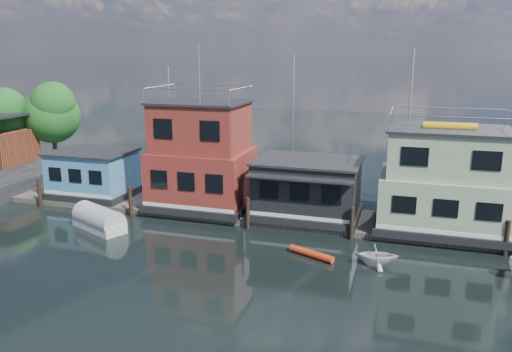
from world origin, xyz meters
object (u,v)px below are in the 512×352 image
(houseboat_blue, at_px, (93,173))
(houseboat_green, at_px, (445,182))
(dinghy_white, at_px, (377,255))
(tarp_runabout, at_px, (99,220))
(houseboat_dark, at_px, (307,188))
(red_kayak, at_px, (311,254))
(houseboat_red, at_px, (202,157))

(houseboat_blue, bearing_deg, houseboat_green, 0.00)
(houseboat_green, bearing_deg, houseboat_blue, -180.00)
(dinghy_white, xyz_separation_m, tarp_runabout, (-18.42, 0.50, 0.01))
(houseboat_dark, height_order, red_kayak, houseboat_dark)
(red_kayak, distance_m, tarp_runabout, 14.70)
(houseboat_dark, xyz_separation_m, red_kayak, (1.58, -6.35, -2.20))
(houseboat_dark, height_order, tarp_runabout, houseboat_dark)
(houseboat_dark, height_order, dinghy_white, houseboat_dark)
(houseboat_green, relative_size, dinghy_white, 3.52)
(houseboat_dark, xyz_separation_m, houseboat_green, (9.00, 0.02, 1.13))
(houseboat_red, xyz_separation_m, tarp_runabout, (-5.10, -5.90, -3.46))
(houseboat_green, xyz_separation_m, tarp_runabout, (-22.10, -5.90, -2.91))
(houseboat_red, distance_m, houseboat_green, 17.01)
(dinghy_white, distance_m, tarp_runabout, 18.42)
(red_kayak, bearing_deg, houseboat_blue, -175.40)
(houseboat_red, bearing_deg, red_kayak, -33.60)
(houseboat_red, height_order, red_kayak, houseboat_red)
(dinghy_white, bearing_deg, red_kayak, 80.83)
(houseboat_dark, bearing_deg, dinghy_white, -50.18)
(houseboat_dark, bearing_deg, houseboat_green, 0.12)
(houseboat_red, height_order, dinghy_white, houseboat_red)
(houseboat_blue, relative_size, houseboat_dark, 0.86)
(houseboat_red, distance_m, red_kayak, 12.14)
(houseboat_green, bearing_deg, houseboat_dark, -179.88)
(tarp_runabout, bearing_deg, houseboat_dark, 48.77)
(houseboat_red, bearing_deg, houseboat_blue, -180.00)
(houseboat_green, distance_m, red_kayak, 10.33)
(houseboat_blue, relative_size, houseboat_red, 0.54)
(houseboat_blue, height_order, houseboat_red, houseboat_red)
(houseboat_green, height_order, dinghy_white, houseboat_green)
(houseboat_green, xyz_separation_m, red_kayak, (-7.42, -6.37, -3.33))
(red_kayak, xyz_separation_m, dinghy_white, (3.73, -0.03, 0.41))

